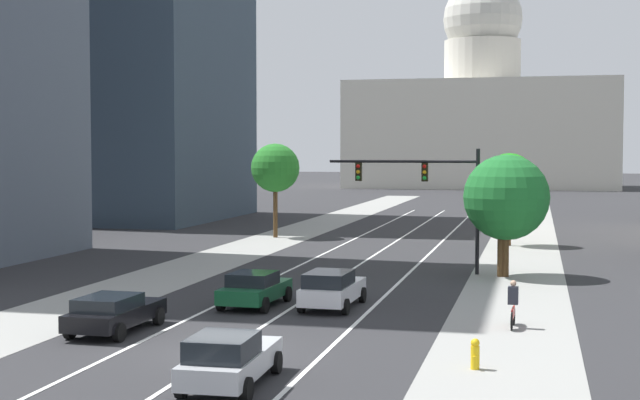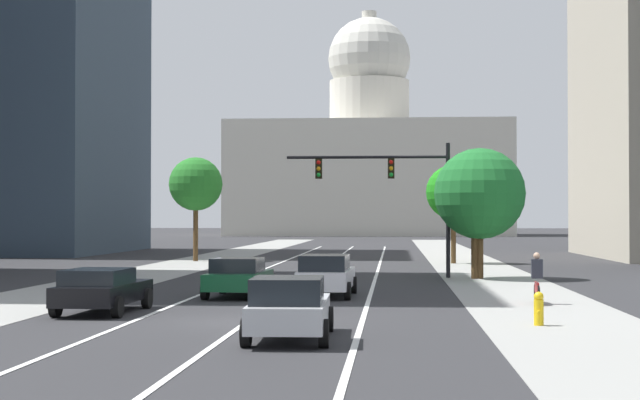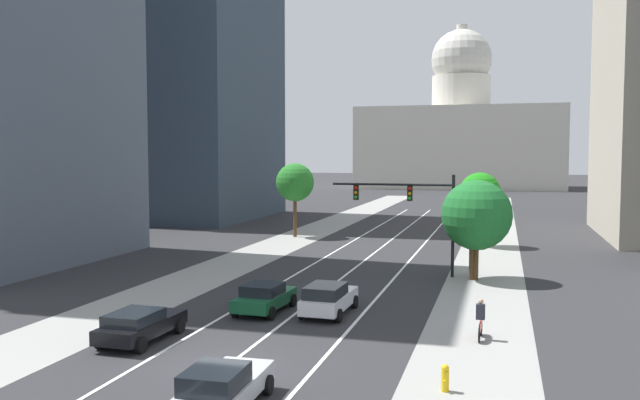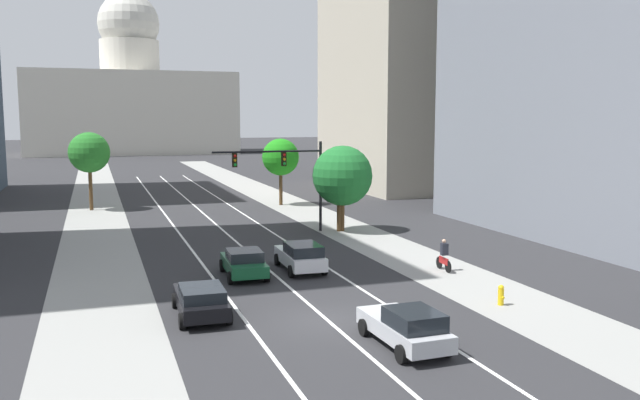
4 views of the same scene
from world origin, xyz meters
The scene contains 19 objects.
ground_plane centered at (0.00, 40.00, 0.00)m, with size 400.00×400.00×0.00m, color #2B2B2D.
sidewalk_left centered at (-8.66, 35.00, 0.01)m, with size 4.67×130.00×0.01m, color gray.
sidewalk_right centered at (8.66, 35.00, 0.01)m, with size 4.67×130.00×0.01m, color gray.
lane_stripe_left centered at (-3.16, 25.00, 0.01)m, with size 0.16×90.00×0.01m, color white.
lane_stripe_center centered at (0.00, 25.00, 0.01)m, with size 0.16×90.00×0.01m, color white.
lane_stripe_right centered at (3.16, 25.00, 0.01)m, with size 0.16×90.00×0.01m, color white.
office_tower_far_left centered at (-29.50, 52.01, 18.90)m, with size 22.44×22.49×37.73m.
capitol_building centered at (0.00, 134.39, 11.78)m, with size 44.93×25.49×36.99m.
car_silver centered at (1.59, -3.95, 0.77)m, with size 2.06×4.51×1.51m.
car_black centered at (-4.75, 2.09, 0.73)m, with size 2.15×4.54×1.35m.
car_white centered at (1.58, 8.66, 0.81)m, with size 2.10×4.51×1.55m.
car_green centered at (-1.58, 8.34, 0.74)m, with size 2.21×4.33×1.43m.
traffic_signal_mast centered at (4.14, 20.16, 4.55)m, with size 7.85×0.39×6.46m.
fire_hydrant centered at (7.89, -0.42, 0.46)m, with size 0.26×0.35×0.91m.
cyclist centered at (8.79, 6.17, 0.85)m, with size 0.37×1.70×1.72m.
street_tree_mid_left centered at (-9.03, 36.92, 5.08)m, with size 3.54×3.54×6.88m.
street_tree_near_right centered at (7.77, 34.96, 4.46)m, with size 3.43×3.43×6.20m.
street_tree_mid_right centered at (7.83, 19.58, 3.72)m, with size 2.82×2.82×5.16m.
street_tree_far_right centered at (8.08, 19.58, 4.01)m, with size 4.30×4.30×6.17m.
Camera 1 is at (9.59, -26.87, 6.35)m, focal length 51.12 mm.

